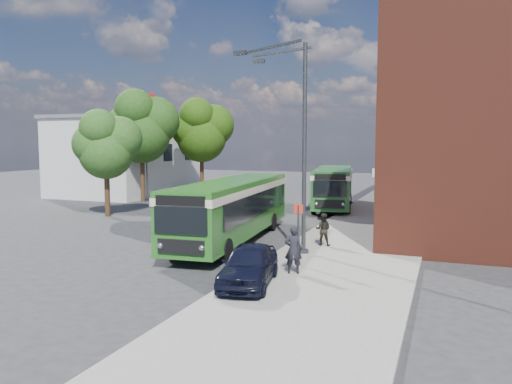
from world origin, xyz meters
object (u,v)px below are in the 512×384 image
at_px(bus_front, 233,204).
at_px(bus_rear, 334,184).
at_px(parked_car, 249,265).
at_px(street_lamp, 296,145).

bearing_deg(bus_front, bus_rear, 81.90).
relative_size(bus_front, parked_car, 3.21).
bearing_deg(bus_front, parked_car, -62.62).
xyz_separation_m(bus_rear, parked_car, (1.80, -21.38, -1.01)).
xyz_separation_m(street_lamp, bus_front, (-3.83, 2.03, -2.96)).
bearing_deg(bus_front, street_lamp, -27.86).
height_order(bus_front, bus_rear, same).
distance_m(bus_front, bus_rear, 14.19).
height_order(street_lamp, parked_car, street_lamp).
height_order(bus_front, parked_car, bus_front).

